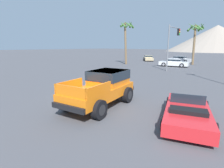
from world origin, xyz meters
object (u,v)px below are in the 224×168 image
(orange_pickup_truck, at_px, (103,86))
(palm_tree_leaning, at_px, (126,32))
(red_convertible_car, at_px, (187,112))
(parked_car_white, at_px, (174,63))
(parked_car_silver, at_px, (180,59))
(parked_car_tan, at_px, (148,58))
(palm_tree_tall, at_px, (196,33))
(traffic_light_crosswalk, at_px, (173,39))

(orange_pickup_truck, bearing_deg, palm_tree_leaning, 113.50)
(red_convertible_car, xyz_separation_m, parked_car_white, (-9.03, 19.87, 0.20))
(red_convertible_car, bearing_deg, palm_tree_leaning, 113.42)
(orange_pickup_truck, xyz_separation_m, parked_car_white, (-4.76, 20.70, -0.44))
(palm_tree_leaning, bearing_deg, parked_car_silver, 59.51)
(orange_pickup_truck, xyz_separation_m, parked_car_tan, (-13.58, 27.65, -0.44))
(palm_tree_tall, height_order, palm_tree_leaning, palm_tree_leaning)
(orange_pickup_truck, height_order, palm_tree_leaning, palm_tree_leaning)
(parked_car_tan, bearing_deg, palm_tree_leaning, 57.55)
(palm_tree_tall, bearing_deg, parked_car_tan, 167.62)
(traffic_light_crosswalk, bearing_deg, orange_pickup_truck, -168.38)
(parked_car_white, bearing_deg, parked_car_silver, 3.97)
(parked_car_tan, height_order, parked_car_white, parked_car_tan)
(parked_car_white, bearing_deg, orange_pickup_truck, -177.73)
(orange_pickup_truck, distance_m, traffic_light_crosswalk, 17.11)
(traffic_light_crosswalk, relative_size, palm_tree_tall, 0.83)
(parked_car_white, xyz_separation_m, parked_car_silver, (-2.02, 7.73, 0.01))
(orange_pickup_truck, distance_m, parked_car_white, 21.24)
(traffic_light_crosswalk, bearing_deg, palm_tree_tall, 0.18)
(red_convertible_car, distance_m, traffic_light_crosswalk, 17.82)
(palm_tree_tall, distance_m, palm_tree_leaning, 11.61)
(red_convertible_car, relative_size, palm_tree_leaning, 0.62)
(parked_car_tan, xyz_separation_m, traffic_light_crosswalk, (10.19, -11.16, 3.44))
(red_convertible_car, distance_m, parked_car_tan, 32.22)
(parked_car_tan, relative_size, parked_car_silver, 0.93)
(parked_car_white, xyz_separation_m, palm_tree_leaning, (-7.92, -2.29, 4.95))
(parked_car_tan, distance_m, traffic_light_crosswalk, 15.49)
(parked_car_white, height_order, palm_tree_tall, palm_tree_tall)
(red_convertible_car, relative_size, palm_tree_tall, 0.65)
(red_convertible_car, height_order, traffic_light_crosswalk, traffic_light_crosswalk)
(traffic_light_crosswalk, xyz_separation_m, palm_tree_leaning, (-9.28, 1.91, 1.51))
(orange_pickup_truck, relative_size, palm_tree_leaning, 0.68)
(orange_pickup_truck, height_order, palm_tree_tall, palm_tree_tall)
(parked_car_white, distance_m, parked_car_silver, 7.99)
(orange_pickup_truck, relative_size, red_convertible_car, 1.11)
(orange_pickup_truck, distance_m, palm_tree_tall, 26.01)
(parked_car_tan, relative_size, traffic_light_crosswalk, 0.74)
(palm_tree_leaning, bearing_deg, parked_car_tan, 95.60)
(parked_car_tan, bearing_deg, orange_pickup_truck, 78.10)
(palm_tree_tall, xyz_separation_m, palm_tree_leaning, (-9.25, -7.02, 0.25))
(palm_tree_leaning, bearing_deg, parked_car_white, 16.12)
(parked_car_tan, xyz_separation_m, palm_tree_tall, (10.16, -2.23, 4.71))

